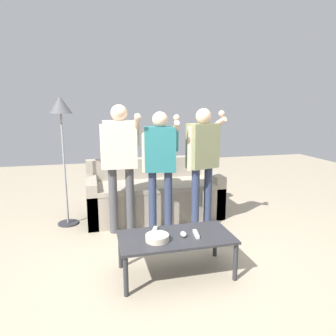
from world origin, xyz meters
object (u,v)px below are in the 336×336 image
(player_left, at_px, (120,154))
(player_center, at_px, (160,158))
(player_right, at_px, (203,155))
(game_remote_wand_near, at_px, (154,231))
(game_remote_wand_far, at_px, (196,234))
(snack_bowl, at_px, (157,238))
(coffee_table, at_px, (176,240))
(floor_lamp, at_px, (61,117))
(couch, at_px, (154,195))
(game_remote_nunchuk, at_px, (183,234))

(player_left, xyz_separation_m, player_center, (0.48, -0.11, -0.05))
(player_right, relative_size, game_remote_wand_near, 9.73)
(player_center, height_order, game_remote_wand_near, player_center)
(player_right, xyz_separation_m, game_remote_wand_far, (-0.45, -1.06, -0.59))
(snack_bowl, bearing_deg, player_right, 52.45)
(coffee_table, distance_m, player_right, 1.37)
(floor_lamp, relative_size, game_remote_wand_far, 10.35)
(player_center, distance_m, game_remote_wand_far, 1.22)
(player_center, bearing_deg, couch, 86.50)
(snack_bowl, bearing_deg, floor_lamp, 118.86)
(couch, bearing_deg, floor_lamp, -177.23)
(snack_bowl, height_order, game_remote_wand_far, snack_bowl)
(player_left, distance_m, player_center, 0.50)
(snack_bowl, xyz_separation_m, game_remote_wand_near, (0.01, 0.20, -0.01))
(game_remote_nunchuk, relative_size, player_left, 0.05)
(floor_lamp, height_order, player_right, floor_lamp)
(snack_bowl, distance_m, game_remote_nunchuk, 0.26)
(player_center, bearing_deg, coffee_table, -94.41)
(player_left, bearing_deg, game_remote_nunchuk, -68.33)
(snack_bowl, height_order, game_remote_wand_near, snack_bowl)
(player_right, bearing_deg, game_remote_wand_near, -132.84)
(coffee_table, height_order, game_remote_nunchuk, game_remote_nunchuk)
(coffee_table, xyz_separation_m, player_left, (-0.40, 1.15, 0.68))
(game_remote_nunchuk, relative_size, floor_lamp, 0.05)
(coffee_table, height_order, player_left, player_left)
(game_remote_wand_near, bearing_deg, snack_bowl, -94.22)
(player_center, relative_size, game_remote_wand_far, 9.21)
(player_center, bearing_deg, player_right, -1.30)
(game_remote_nunchuk, xyz_separation_m, game_remote_wand_near, (-0.25, 0.17, -0.01))
(player_left, bearing_deg, snack_bowl, -80.34)
(player_center, relative_size, game_remote_wand_near, 9.50)
(player_right, xyz_separation_m, game_remote_wand_near, (-0.82, -0.88, -0.59))
(coffee_table, relative_size, player_left, 0.67)
(coffee_table, bearing_deg, player_left, 109.34)
(player_right, distance_m, game_remote_wand_near, 1.34)
(couch, relative_size, player_right, 1.21)
(snack_bowl, distance_m, game_remote_wand_near, 0.20)
(couch, xyz_separation_m, game_remote_wand_far, (0.07, -1.70, 0.10))
(couch, xyz_separation_m, coffee_table, (-0.12, -1.66, 0.05))
(couch, relative_size, player_center, 1.24)
(game_remote_nunchuk, xyz_separation_m, floor_lamp, (-1.18, 1.63, 1.05))
(couch, distance_m, game_remote_wand_far, 1.70)
(coffee_table, distance_m, game_remote_nunchuk, 0.10)
(game_remote_nunchuk, height_order, player_center, player_center)
(player_center, relative_size, player_right, 0.98)
(couch, height_order, player_left, player_left)
(coffee_table, height_order, snack_bowl, snack_bowl)
(couch, bearing_deg, player_left, -135.52)
(couch, distance_m, player_right, 1.07)
(floor_lamp, bearing_deg, game_remote_wand_near, -57.49)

